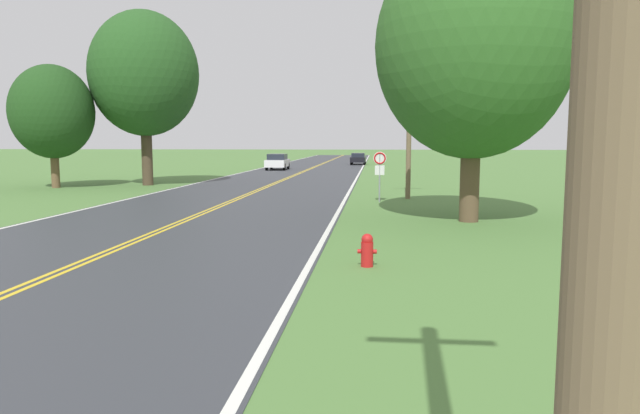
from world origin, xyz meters
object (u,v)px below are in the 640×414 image
Objects in this scene: tree_behind_sign at (52,112)px; tree_mid_treeline at (474,46)px; fire_hydrant at (367,250)px; car_white_sedan_approaching at (278,161)px; traffic_sign at (380,164)px; car_black_sedan_mid_near at (358,158)px; tree_left_verge at (144,74)px.

tree_mid_treeline reaches higher than tree_behind_sign.
car_white_sedan_approaching is (-9.63, 43.50, 0.44)m from fire_hydrant.
traffic_sign is at bearing 88.60° from fire_hydrant.
car_white_sedan_approaching is at bearing -28.01° from car_black_sedan_mid_near.
traffic_sign is at bearing -31.06° from tree_left_verge.
traffic_sign is 8.13m from tree_mid_treeline.
traffic_sign is at bearing -18.03° from tree_behind_sign.
traffic_sign is 0.32× the size of tree_behind_sign.
tree_behind_sign is at bearing -24.24° from car_black_sedan_mid_near.
fire_hydrant is at bearing -114.19° from tree_mid_treeline.
car_black_sedan_mid_near is at bearing 70.22° from tree_left_verge.
tree_left_verge is at bearing 139.93° from tree_mid_treeline.
car_white_sedan_approaching is (9.63, 23.28, -3.75)m from tree_behind_sign.
traffic_sign is 0.52× the size of car_black_sedan_mid_near.
tree_behind_sign is at bearing -151.75° from tree_left_verge.
tree_behind_sign is 0.74× the size of tree_mid_treeline.
fire_hydrant is at bearing -168.66° from car_white_sedan_approaching.
tree_behind_sign is 25.47m from car_white_sedan_approaching.
tree_left_verge is 5.94m from tree_behind_sign.
fire_hydrant is 0.08× the size of tree_mid_treeline.
traffic_sign is at bearing 116.79° from tree_mid_treeline.
tree_behind_sign is at bearing 151.09° from tree_mid_treeline.
car_black_sedan_mid_near is at bearing 93.14° from traffic_sign.
tree_mid_treeline reaches higher than fire_hydrant.
car_white_sedan_approaching is 1.03× the size of car_black_sedan_mid_near.
fire_hydrant is 0.32× the size of traffic_sign.
car_black_sedan_mid_near is (17.21, 37.18, -3.83)m from tree_behind_sign.
tree_left_verge is at bearing 148.94° from traffic_sign.
traffic_sign is 20.80m from tree_behind_sign.
traffic_sign reaches higher than car_white_sedan_approaching.
tree_mid_treeline is at bearing -63.21° from traffic_sign.
fire_hydrant is 57.43m from car_black_sedan_mid_near.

